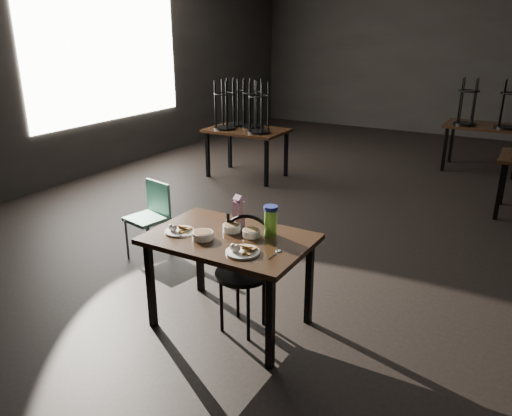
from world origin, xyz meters
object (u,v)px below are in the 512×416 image
Objects in this scene: juice_carton at (239,213)px; school_chair at (151,212)px; main_table at (230,246)px; bentwood_chair at (245,263)px; water_bottle at (271,220)px.

school_chair is (-1.35, 0.51, -0.41)m from juice_carton.
juice_carton is at bearing -8.63° from school_chair.
main_table is 1.36× the size of bentwood_chair.
bentwood_chair is (0.12, -0.12, -0.35)m from juice_carton.
main_table is at bearing -80.94° from juice_carton.
main_table is at bearing -14.70° from school_chair.
main_table is 1.56m from school_chair.
bentwood_chair is (0.09, 0.06, -0.15)m from main_table.
juice_carton is 0.35× the size of school_chair.
school_chair is at bearing 162.19° from water_bottle.
main_table is 0.37m from water_bottle.
main_table is at bearing -146.10° from water_bottle.
juice_carton is (-0.03, 0.19, 0.20)m from main_table.
water_bottle reaches higher than main_table.
water_bottle is at bearing 16.41° from bentwood_chair.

